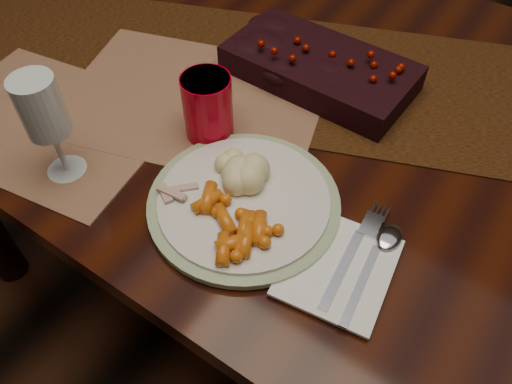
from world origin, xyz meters
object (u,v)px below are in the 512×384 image
Objects in this scene: centerpiece at (320,64)px; napkin at (339,267)px; dinner_plate at (244,202)px; mashed_potatoes at (236,166)px; baby_carrots at (221,225)px; turkey_shreds at (176,190)px; placemat_main at (193,99)px; red_cup at (208,107)px; wine_glass at (50,129)px; dining_table at (326,228)px.

napkin is at bearing -56.54° from centerpiece.
mashed_potatoes is (-0.03, 0.03, 0.03)m from dinner_plate.
mashed_potatoes is (0.03, -0.30, 0.01)m from centerpiece.
baby_carrots is 0.10m from turkey_shreds.
dinner_plate is (0.22, -0.15, 0.01)m from placemat_main.
placemat_main is at bearing 136.72° from baby_carrots.
red_cup reaches higher than baby_carrots.
wine_glass is at bearing -116.92° from centerpiece.
red_cup reaches higher than dinner_plate.
dinner_plate is (0.06, -0.32, -0.02)m from centerpiece.
placemat_main is at bearing 146.92° from red_cup.
red_cup is 0.62× the size of wine_glass.
turkey_shreds is at bearing -74.06° from placemat_main.
dinner_plate is at bearing -79.76° from centerpiece.
placemat_main is 0.42m from napkin.
napkin is 0.33m from red_cup.
centerpiece is 2.14× the size of napkin.
wine_glass is at bearing -120.24° from placemat_main.
baby_carrots is 0.17m from napkin.
wine_glass reaches higher than napkin.
dinner_plate is 0.17m from napkin.
centerpiece reaches higher than napkin.
dinner_plate is 0.30m from wine_glass.
baby_carrots is at bearing -60.76° from placemat_main.
mashed_potatoes is at bearing 27.59° from wine_glass.
wine_glass reaches higher than dining_table.
centerpiece is 0.24m from red_cup.
wine_glass reaches higher than turkey_shreds.
red_cup is (-0.14, 0.10, 0.05)m from dinner_plate.
turkey_shreds is at bearing -107.77° from dining_table.
turkey_shreds reaches higher than dining_table.
dinner_plate is 0.10m from turkey_shreds.
placemat_main is at bearing 145.70° from dinner_plate.
red_cup is at bearing -50.56° from placemat_main.
placemat_main is at bearing 148.93° from napkin.
centerpiece is at bearing 95.01° from mashed_potatoes.
red_cup is 0.24m from wine_glass.
napkin is at bearing -40.76° from placemat_main.
placemat_main is at bearing 77.23° from wine_glass.
dining_table is 0.67m from wine_glass.
mashed_potatoes reaches higher than placemat_main.
mashed_potatoes reaches higher than napkin.
napkin is 0.45m from wine_glass.
baby_carrots is at bearing 7.15° from wine_glass.
dinner_plate is 4.26× the size of turkey_shreds.
centerpiece is at bearing 85.44° from turkey_shreds.
red_cup is (0.08, -0.05, 0.06)m from placemat_main.
mashed_potatoes is 0.21m from napkin.
placemat_main is 0.27m from wine_glass.
centerpiece is 1.92× the size of wine_glass.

